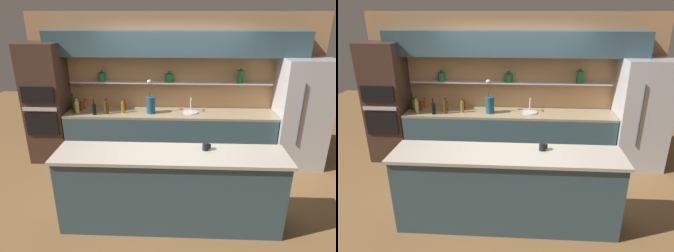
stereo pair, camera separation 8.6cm
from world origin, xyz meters
The scene contains 19 objects.
ground_plane centered at (0.00, 0.00, 0.00)m, with size 12.00×12.00×0.00m, color brown.
back_wall_unit centered at (0.00, 1.53, 1.55)m, with size 5.20×0.44×2.60m.
back_counter_unit centered at (-0.08, 1.24, 0.46)m, with size 3.67×0.62×0.92m.
island_counter centered at (0.00, -0.58, 0.51)m, with size 2.80×0.61×1.02m.
refrigerator centered at (2.19, 1.20, 0.95)m, with size 0.82×0.73×1.89m.
oven_tower centered at (-2.27, 1.24, 1.06)m, with size 0.66×0.64×2.12m.
flower_vase centered at (-0.41, 1.20, 1.09)m, with size 0.15×0.16×0.59m.
sink_fixture centered at (0.29, 1.25, 0.95)m, with size 0.26×0.26×0.25m.
bottle_wine_0 centered at (-1.83, 1.32, 1.03)m, with size 0.08×0.08×0.30m.
bottle_sauce_1 centered at (-1.67, 1.26, 0.99)m, with size 0.05×0.05×0.17m.
bottle_spirit_2 centered at (-1.18, 1.12, 1.03)m, with size 0.07×0.07×0.27m.
bottle_oil_3 centered at (-1.76, 1.20, 1.00)m, with size 0.06×0.06×0.22m.
bottle_oil_4 centered at (-1.22, 1.33, 1.01)m, with size 0.06×0.06×0.22m.
bottle_sauce_5 centered at (-1.64, 1.41, 1.00)m, with size 0.06×0.06×0.19m.
bottle_sauce_6 centered at (-0.89, 1.34, 1.00)m, with size 0.06×0.06×0.19m.
bottle_spirit_7 centered at (-1.70, 1.12, 1.04)m, with size 0.07×0.07×0.29m.
bottle_wine_8 centered at (-1.38, 1.07, 1.02)m, with size 0.07×0.07×0.28m.
bottle_oil_9 centered at (-0.90, 1.19, 1.02)m, with size 0.06×0.06×0.26m.
coffee_mug centered at (0.43, -0.47, 1.07)m, with size 0.10×0.08×0.10m.
Camera 1 is at (0.11, -3.79, 2.62)m, focal length 32.00 mm.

